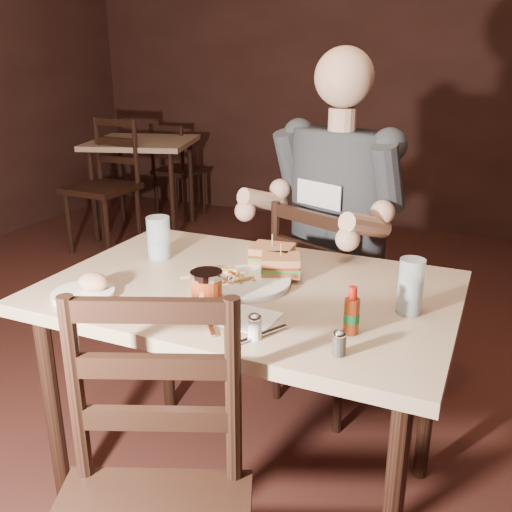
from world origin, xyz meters
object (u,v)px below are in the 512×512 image
at_px(chair_far, 334,305).
at_px(glass_left, 159,238).
at_px(bg_chair_near, 101,188).
at_px(dinner_plate, 247,284).
at_px(side_plate, 83,295).
at_px(diner, 332,186).
at_px(hot_sauce, 352,310).
at_px(bg_table, 143,151).
at_px(glass_right, 411,286).
at_px(bg_chair_far, 179,170).
at_px(main_table, 249,310).
at_px(syrup_dispenser, 207,291).

relative_size(chair_far, glass_left, 6.14).
xyz_separation_m(bg_chair_near, glass_left, (1.72, -1.79, 0.35)).
bearing_deg(dinner_plate, side_plate, -145.12).
bearing_deg(diner, hot_sauce, -47.80).
bearing_deg(bg_table, glass_left, -53.64).
height_order(glass_left, glass_right, glass_right).
distance_m(diner, side_plate, 1.02).
relative_size(bg_chair_far, bg_chair_near, 0.87).
height_order(bg_table, bg_chair_far, bg_chair_far).
bearing_deg(diner, glass_left, -109.78).
height_order(chair_far, bg_chair_near, bg_chair_near).
distance_m(chair_far, dinner_plate, 0.75).
bearing_deg(diner, bg_table, 161.20).
distance_m(bg_table, bg_chair_near, 0.58).
bearing_deg(bg_table, diner, -40.09).
relative_size(bg_chair_near, glass_left, 6.75).
distance_m(bg_chair_near, diner, 2.56).
distance_m(chair_far, diner, 0.52).
height_order(main_table, dinner_plate, dinner_plate).
distance_m(bg_table, diner, 2.85).
bearing_deg(bg_chair_near, glass_left, -43.84).
bearing_deg(bg_chair_near, glass_right, -33.86).
relative_size(bg_table, bg_chair_near, 1.03).
distance_m(bg_chair_far, diner, 3.26).
height_order(main_table, chair_far, chair_far).
relative_size(syrup_dispenser, side_plate, 0.65).
xyz_separation_m(bg_chair_far, bg_chair_near, (0.00, -1.10, 0.06)).
height_order(bg_table, bg_chair_near, bg_chair_near).
bearing_deg(glass_left, glass_right, -6.19).
distance_m(diner, glass_right, 0.74).
xyz_separation_m(bg_table, diner, (2.17, -1.83, 0.28)).
bearing_deg(bg_chair_far, side_plate, 120.03).
bearing_deg(bg_chair_far, main_table, 127.57).
bearing_deg(glass_left, syrup_dispenser, -40.56).
bearing_deg(bg_table, dinner_plate, -49.28).
relative_size(bg_table, bg_chair_far, 1.18).
xyz_separation_m(bg_chair_far, hot_sauce, (2.47, -3.16, 0.41)).
relative_size(bg_chair_near, glass_right, 6.37).
bearing_deg(chair_far, glass_right, 142.19).
relative_size(main_table, hot_sauce, 9.72).
distance_m(main_table, syrup_dispenser, 0.25).
bearing_deg(hot_sauce, side_plate, -172.21).
relative_size(glass_left, syrup_dispenser, 1.29).
bearing_deg(syrup_dispenser, bg_chair_far, 122.49).
height_order(bg_table, diner, diner).
xyz_separation_m(bg_table, bg_chair_far, (0.00, 0.55, -0.26)).
xyz_separation_m(bg_table, side_plate, (1.71, -2.72, 0.10)).
bearing_deg(bg_table, glass_right, -43.32).
bearing_deg(hot_sauce, syrup_dispenser, -175.53).
relative_size(bg_chair_near, diner, 0.98).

